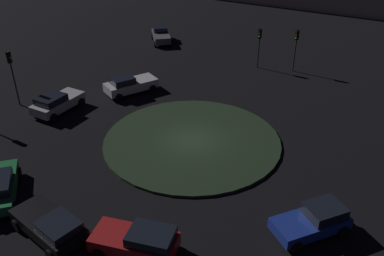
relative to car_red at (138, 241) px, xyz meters
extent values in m
plane|color=black|center=(9.33, -4.48, -0.78)|extent=(117.29, 117.29, 0.00)
cylinder|color=#263823|center=(9.33, -4.48, -0.69)|extent=(12.10, 12.10, 0.17)
cube|color=red|center=(0.09, 0.18, -0.12)|extent=(3.44, 4.41, 0.67)
cube|color=black|center=(-0.30, -0.59, 0.46)|extent=(2.35, 2.58, 0.49)
cylinder|color=black|center=(-0.02, 1.88, -0.46)|extent=(0.49, 0.67, 0.64)
cylinder|color=black|center=(1.55, 1.07, -0.46)|extent=(0.49, 0.67, 0.64)
cylinder|color=black|center=(0.21, -1.52, -0.46)|extent=(0.49, 0.67, 0.64)
cube|color=#1E38A5|center=(-0.38, -8.51, -0.15)|extent=(2.45, 4.09, 0.60)
cube|color=black|center=(-0.23, -9.26, 0.43)|extent=(1.87, 2.12, 0.55)
cylinder|color=black|center=(-1.50, -7.33, -0.45)|extent=(0.34, 0.68, 0.65)
cylinder|color=black|center=(0.23, -7.00, -0.45)|extent=(0.34, 0.68, 0.65)
cylinder|color=black|center=(-0.98, -10.03, -0.45)|extent=(0.34, 0.68, 0.65)
cylinder|color=black|center=(0.75, -9.70, -0.45)|extent=(0.34, 0.68, 0.65)
cube|color=silver|center=(15.85, 4.77, -0.08)|extent=(4.35, 4.11, 0.69)
cube|color=black|center=(15.36, 5.19, 0.51)|extent=(2.61, 2.56, 0.50)
cylinder|color=black|center=(17.58, 4.50, -0.43)|extent=(0.67, 0.62, 0.69)
cylinder|color=black|center=(16.37, 3.10, -0.43)|extent=(0.67, 0.62, 0.69)
cylinder|color=black|center=(15.32, 6.45, -0.43)|extent=(0.67, 0.62, 0.69)
cylinder|color=black|center=(14.11, 5.05, -0.43)|extent=(0.67, 0.62, 0.69)
cylinder|color=black|center=(7.40, 6.50, -0.43)|extent=(0.71, 0.28, 0.70)
cylinder|color=black|center=(4.16, 6.24, -0.43)|extent=(0.71, 0.28, 0.70)
cube|color=white|center=(18.13, -1.01, -0.10)|extent=(3.28, 4.69, 0.72)
cube|color=black|center=(17.85, -0.30, 0.53)|extent=(2.15, 2.29, 0.53)
cylinder|color=black|center=(19.55, -2.13, -0.46)|extent=(0.44, 0.67, 0.64)
cylinder|color=black|center=(17.87, -2.79, -0.46)|extent=(0.44, 0.67, 0.64)
cylinder|color=black|center=(18.39, 0.77, -0.46)|extent=(0.44, 0.67, 0.64)
cylinder|color=black|center=(16.72, 0.11, -0.46)|extent=(0.44, 0.67, 0.64)
cube|color=slate|center=(30.81, -5.31, -0.09)|extent=(4.06, 1.78, 0.72)
cube|color=black|center=(31.76, -5.33, 0.52)|extent=(1.75, 1.53, 0.49)
cylinder|color=black|center=(29.35, -6.14, -0.45)|extent=(0.66, 0.23, 0.66)
cylinder|color=black|center=(29.37, -4.44, -0.45)|extent=(0.66, 0.23, 0.66)
cylinder|color=black|center=(32.25, -6.19, -0.45)|extent=(0.66, 0.23, 0.66)
cylinder|color=black|center=(32.28, -4.49, -0.45)|extent=(0.66, 0.23, 0.66)
cube|color=black|center=(2.11, 4.28, -0.13)|extent=(4.49, 4.08, 0.64)
cube|color=black|center=(1.33, 3.66, 0.40)|extent=(2.48, 2.44, 0.42)
cylinder|color=black|center=(2.75, 5.95, -0.45)|extent=(0.64, 0.57, 0.65)
cylinder|color=black|center=(3.89, 4.49, -0.45)|extent=(0.64, 0.57, 0.65)
cylinder|color=black|center=(0.33, 4.06, -0.45)|extent=(0.64, 0.57, 0.65)
cylinder|color=black|center=(1.47, 2.60, -0.45)|extent=(0.64, 0.57, 0.65)
cylinder|color=#2D2D2D|center=(19.90, -16.40, 0.76)|extent=(0.12, 0.12, 3.06)
cube|color=black|center=(19.90, -16.40, 2.74)|extent=(0.37, 0.36, 0.90)
sphere|color=#3F0C0C|center=(19.80, -16.30, 3.01)|extent=(0.20, 0.20, 0.20)
sphere|color=#4C380F|center=(19.80, -16.30, 2.74)|extent=(0.20, 0.20, 0.20)
sphere|color=#1EE53F|center=(19.80, -16.30, 2.47)|extent=(0.20, 0.20, 0.20)
cylinder|color=#2D2D2D|center=(17.57, 7.97, 1.01)|extent=(0.12, 0.12, 3.57)
cube|color=black|center=(17.57, 7.97, 3.25)|extent=(0.37, 0.35, 0.90)
sphere|color=#3F0C0C|center=(17.49, 7.85, 3.52)|extent=(0.20, 0.20, 0.20)
sphere|color=yellow|center=(17.49, 7.85, 3.25)|extent=(0.20, 0.20, 0.20)
sphere|color=#0F3819|center=(17.49, 7.85, 2.98)|extent=(0.20, 0.20, 0.20)
cylinder|color=#2D2D2D|center=(21.42, -13.40, 0.69)|extent=(0.12, 0.12, 2.92)
cube|color=black|center=(21.42, -13.40, 2.60)|extent=(0.36, 0.37, 0.90)
sphere|color=#3F0C0C|center=(21.30, -13.31, 2.87)|extent=(0.20, 0.20, 0.20)
sphere|color=#4C380F|center=(21.30, -13.31, 2.60)|extent=(0.20, 0.20, 0.20)
sphere|color=#1EE53F|center=(21.30, -13.31, 2.33)|extent=(0.20, 0.20, 0.20)
camera|label=1|loc=(-14.45, 0.37, 14.36)|focal=38.93mm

